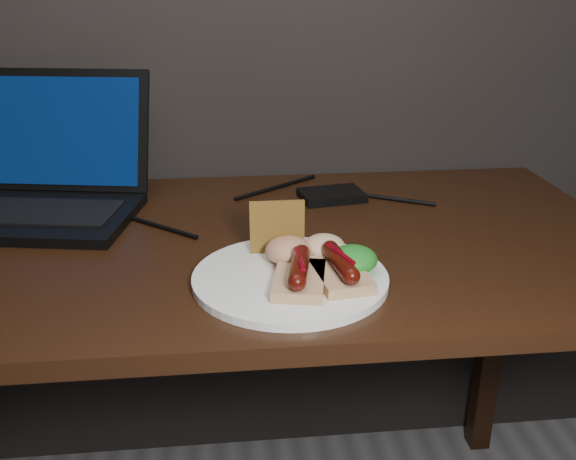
{
  "coord_description": "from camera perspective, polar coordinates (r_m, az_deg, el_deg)",
  "views": [
    {
      "loc": [
        0.0,
        0.37,
        1.18
      ],
      "look_at": [
        0.1,
        1.23,
        0.82
      ],
      "focal_mm": 40.0,
      "sensor_mm": 36.0,
      "label": 1
    }
  ],
  "objects": [
    {
      "name": "coleslaw_mound",
      "position": [
        0.99,
        3.25,
        -1.45
      ],
      "size": [
        0.06,
        0.06,
        0.04
      ],
      "primitive_type": "ellipsoid",
      "color": "beige",
      "rests_on": "plate"
    },
    {
      "name": "salsa_mound",
      "position": [
        0.97,
        0.06,
        -1.83
      ],
      "size": [
        0.07,
        0.07,
        0.04
      ],
      "primitive_type": "ellipsoid",
      "color": "#A02010",
      "rests_on": "plate"
    },
    {
      "name": "plate",
      "position": [
        0.94,
        0.19,
        -4.3
      ],
      "size": [
        0.35,
        0.35,
        0.01
      ],
      "primitive_type": "cylinder",
      "rotation": [
        0.0,
        0.0,
        0.27
      ],
      "color": "white",
      "rests_on": "desk"
    },
    {
      "name": "hard_drive",
      "position": [
        1.28,
        3.91,
        3.1
      ],
      "size": [
        0.13,
        0.1,
        0.02
      ],
      "primitive_type": "cube",
      "rotation": [
        0.0,
        0.0,
        0.16
      ],
      "color": "black",
      "rests_on": "desk"
    },
    {
      "name": "bread_sausage_center",
      "position": [
        0.9,
        1.02,
        -3.96
      ],
      "size": [
        0.09,
        0.13,
        0.04
      ],
      "color": "tan",
      "rests_on": "plate"
    },
    {
      "name": "laptop",
      "position": [
        1.29,
        -20.86,
        4.01
      ],
      "size": [
        0.41,
        0.38,
        0.25
      ],
      "color": "black",
      "rests_on": "desk"
    },
    {
      "name": "desk",
      "position": [
        1.14,
        -5.6,
        -4.86
      ],
      "size": [
        1.4,
        0.7,
        0.75
      ],
      "color": "black",
      "rests_on": "ground"
    },
    {
      "name": "salad_greens",
      "position": [
        0.94,
        5.86,
        -2.61
      ],
      "size": [
        0.07,
        0.07,
        0.04
      ],
      "primitive_type": "ellipsoid",
      "color": "#136218",
      "rests_on": "plate"
    },
    {
      "name": "desk_cables",
      "position": [
        1.24,
        -8.34,
        2.07
      ],
      "size": [
        0.92,
        0.33,
        0.01
      ],
      "color": "black",
      "rests_on": "desk"
    },
    {
      "name": "crispbread",
      "position": [
        0.99,
        -0.97,
        0.28
      ],
      "size": [
        0.09,
        0.01,
        0.08
      ],
      "primitive_type": "cube",
      "color": "olive",
      "rests_on": "plate"
    },
    {
      "name": "bread_sausage_right",
      "position": [
        0.92,
        4.65,
        -3.49
      ],
      "size": [
        0.09,
        0.12,
        0.04
      ],
      "color": "tan",
      "rests_on": "plate"
    }
  ]
}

